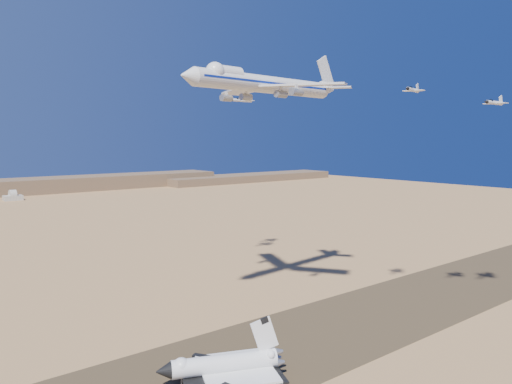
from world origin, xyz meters
TOP-DOWN VIEW (x-y plane):
  - ground at (0.00, 0.00)m, footprint 1200.00×1200.00m
  - runway at (0.00, 0.00)m, footprint 600.00×50.00m
  - ridgeline at (65.32, 527.31)m, footprint 960.00×90.00m
  - shuttle at (-17.67, -7.40)m, footprint 36.29×30.45m
  - carrier_747 at (27.11, 30.20)m, footprint 82.12×63.17m
  - crew_c at (-9.44, -17.00)m, footprint 0.91×1.08m
  - chase_jet_a at (62.93, -10.64)m, footprint 13.60×7.89m
  - chase_jet_b at (82.50, -30.47)m, footprint 14.39×7.67m
  - chase_jet_e at (48.38, 78.65)m, footprint 15.85×8.71m
  - chase_jet_f at (61.94, 88.59)m, footprint 15.67×8.33m

SIDE VIEW (x-z plane):
  - ground at x=0.00m, z-range 0.00..0.00m
  - runway at x=0.00m, z-range 0.00..0.06m
  - crew_c at x=-9.44m, z-range 0.06..1.71m
  - shuttle at x=-17.67m, z-range -4.08..13.57m
  - ridgeline at x=65.32m, z-range -1.37..16.63m
  - chase_jet_b at x=82.50m, z-range 78.06..81.64m
  - chase_jet_a at x=62.93m, z-range 82.86..86.32m
  - chase_jet_f at x=61.94m, z-range 84.76..88.66m
  - carrier_747 at x=27.11m, z-range 77.43..97.83m
  - chase_jet_e at x=48.38m, z-range 89.43..93.38m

